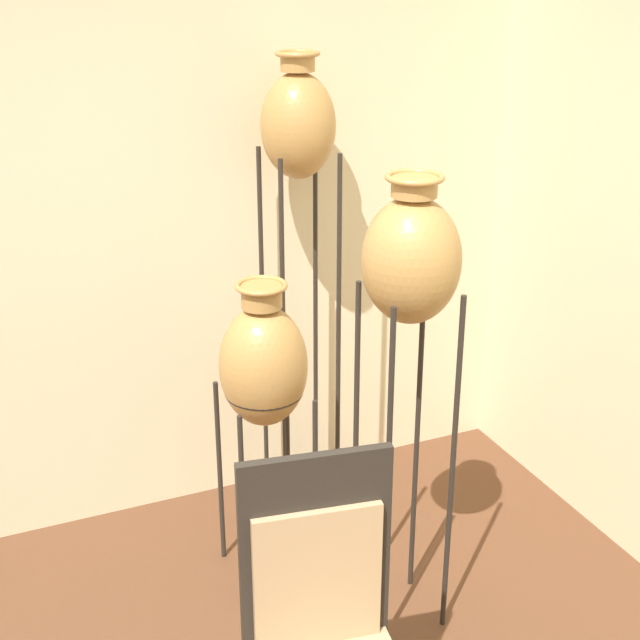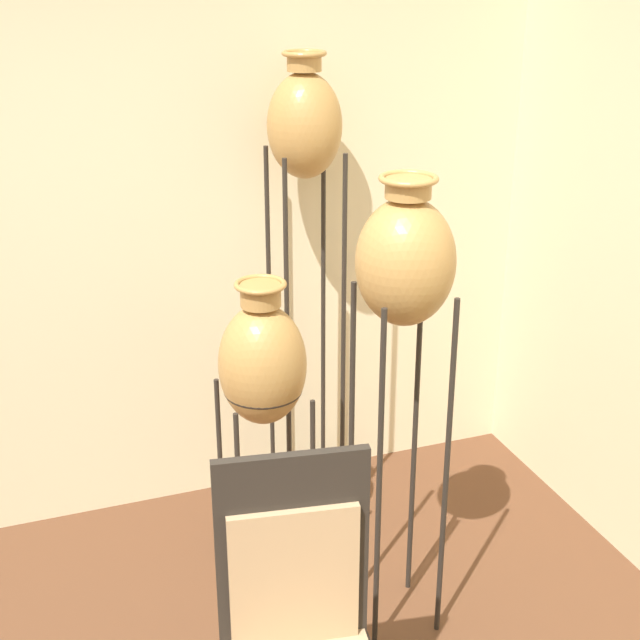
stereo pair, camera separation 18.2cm
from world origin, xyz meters
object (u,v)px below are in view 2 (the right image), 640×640
object	(u,v)px
vase_stand_medium	(405,269)
chair	(300,638)
vase_stand_short	(263,365)
vase_stand_tall	(305,138)

from	to	relation	value
vase_stand_medium	chair	size ratio (longest dim) A/B	1.51
vase_stand_short	vase_stand_tall	bearing A→B (deg)	52.60
vase_stand_short	chair	world-z (taller)	vase_stand_short
chair	vase_stand_medium	bearing A→B (deg)	57.10
vase_stand_tall	chair	xyz separation A→B (m)	(-0.54, -1.53, -1.06)
vase_stand_tall	chair	world-z (taller)	vase_stand_tall
vase_stand_short	chair	bearing A→B (deg)	-101.57
vase_stand_medium	chair	xyz separation A→B (m)	(-0.59, -0.67, -0.78)
vase_stand_medium	vase_stand_tall	bearing A→B (deg)	93.31
vase_stand_tall	vase_stand_medium	world-z (taller)	vase_stand_tall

